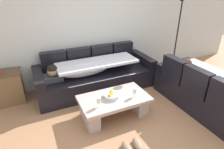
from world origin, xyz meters
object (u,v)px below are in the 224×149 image
couch_along_wall (94,75)px  couch_near_window (206,92)px  pair_of_shoes (133,146)px  coffee_table (114,104)px  floor_lamp (177,32)px  wine_glass_near_left (99,101)px  side_cabinet (3,88)px  fruit_bowl (111,95)px  wine_glass_near_right (135,91)px

couch_along_wall → couch_near_window: (1.65, -1.56, 0.01)m
couch_near_window → pair_of_shoes: (-1.76, -0.30, -0.29)m
coffee_table → floor_lamp: size_ratio=0.62×
coffee_table → wine_glass_near_left: size_ratio=7.23×
side_cabinet → floor_lamp: (3.91, -0.36, 0.80)m
couch_along_wall → pair_of_shoes: bearing=-93.5°
couch_along_wall → fruit_bowl: size_ratio=9.15×
fruit_bowl → wine_glass_near_left: (-0.30, -0.16, 0.08)m
couch_along_wall → coffee_table: bearing=-91.2°
wine_glass_near_right → side_cabinet: (-2.10, 1.41, -0.17)m
couch_along_wall → coffee_table: couch_along_wall is taller
wine_glass_near_left → pair_of_shoes: (0.25, -0.66, -0.45)m
fruit_bowl → wine_glass_near_left: wine_glass_near_left is taller
coffee_table → pair_of_shoes: coffee_table is taller
fruit_bowl → wine_glass_near_right: size_ratio=1.69×
couch_along_wall → side_cabinet: 1.81m
coffee_table → fruit_bowl: bearing=152.5°
coffee_table → couch_near_window: bearing=-16.8°
wine_glass_near_left → wine_glass_near_right: (0.66, 0.01, 0.00)m
couch_near_window → fruit_bowl: size_ratio=7.20×
couch_along_wall → wine_glass_near_left: 1.27m
couch_near_window → wine_glass_near_left: size_ratio=12.14×
couch_near_window → fruit_bowl: (-1.71, 0.52, 0.08)m
couch_near_window → wine_glass_near_right: size_ratio=12.14×
couch_along_wall → coffee_table: (-0.02, -1.06, -0.09)m
couch_near_window → coffee_table: (-1.67, 0.50, -0.10)m
coffee_table → side_cabinet: bearing=144.2°
couch_near_window → pair_of_shoes: size_ratio=6.36×
couch_near_window → wine_glass_near_left: 2.05m
coffee_table → wine_glass_near_left: 0.45m
wine_glass_near_right → pair_of_shoes: (-0.42, -0.68, -0.45)m
couch_along_wall → wine_glass_near_right: size_ratio=15.43×
pair_of_shoes → couch_along_wall: bearing=86.5°
couch_along_wall → wine_glass_near_right: bearing=-75.7°
coffee_table → wine_glass_near_left: (-0.34, -0.14, 0.26)m
floor_lamp → couch_along_wall: bearing=176.4°
fruit_bowl → wine_glass_near_left: size_ratio=1.69×
couch_along_wall → side_cabinet: (-1.80, 0.22, -0.01)m
coffee_table → floor_lamp: bearing=23.5°
pair_of_shoes → floor_lamp: bearing=37.9°
wine_glass_near_right → coffee_table: bearing=158.4°
couch_along_wall → wine_glass_near_right: (0.30, -1.19, 0.17)m
wine_glass_near_right → side_cabinet: side_cabinet is taller
side_cabinet → pair_of_shoes: bearing=-51.1°
coffee_table → side_cabinet: (-1.78, 1.28, 0.08)m
wine_glass_near_left → side_cabinet: side_cabinet is taller
coffee_table → wine_glass_near_right: 0.43m
fruit_bowl → side_cabinet: 2.15m
wine_glass_near_left → pair_of_shoes: bearing=-69.5°
coffee_table → couch_along_wall: bearing=88.8°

